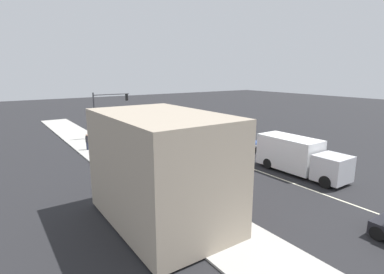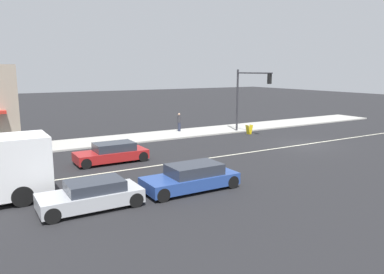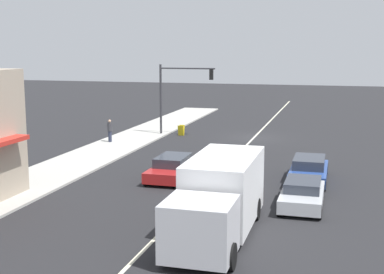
% 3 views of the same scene
% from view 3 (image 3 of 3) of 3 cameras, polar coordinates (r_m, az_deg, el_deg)
% --- Properties ---
extents(ground_plane, '(160.00, 160.00, 0.00)m').
position_cam_3_polar(ground_plane, '(25.48, 0.29, -6.53)').
color(ground_plane, '#232326').
extents(sidewalk_right, '(4.00, 73.00, 0.12)m').
position_cam_3_polar(sidewalk_right, '(28.67, -17.69, -5.05)').
color(sidewalk_right, '#B2AFA8').
rests_on(sidewalk_right, ground).
extents(lane_marking_center, '(0.16, 60.00, 0.01)m').
position_cam_3_polar(lane_marking_center, '(42.71, 6.64, -0.04)').
color(lane_marking_center, beige).
rests_on(lane_marking_center, ground).
extents(traffic_signal_main, '(4.59, 0.34, 5.60)m').
position_cam_3_polar(traffic_signal_main, '(42.90, -1.55, 5.31)').
color(traffic_signal_main, '#333338').
rests_on(traffic_signal_main, sidewalk_right).
extents(pedestrian, '(0.34, 0.34, 1.67)m').
position_cam_3_polar(pedestrian, '(40.07, -8.76, 0.72)').
color(pedestrian, '#282D42').
rests_on(pedestrian, sidewalk_right).
extents(warning_aframe_sign, '(0.45, 0.53, 0.84)m').
position_cam_3_polar(warning_aframe_sign, '(43.30, -1.16, 0.72)').
color(warning_aframe_sign, yellow).
rests_on(warning_aframe_sign, ground).
extents(delivery_truck, '(2.44, 7.50, 2.87)m').
position_cam_3_polar(delivery_truck, '(20.34, 2.94, -6.42)').
color(delivery_truck, silver).
rests_on(delivery_truck, ground).
extents(sedan_silver, '(1.83, 4.16, 1.18)m').
position_cam_3_polar(sedan_silver, '(24.60, 11.70, -5.94)').
color(sedan_silver, '#B7BABF').
rests_on(sedan_silver, ground).
extents(hatchback_red, '(1.85, 4.39, 1.23)m').
position_cam_3_polar(hatchback_red, '(29.11, -2.13, -3.30)').
color(hatchback_red, '#AD1E1E').
rests_on(hatchback_red, ground).
extents(coupe_blue, '(1.92, 4.59, 1.25)m').
position_cam_3_polar(coupe_blue, '(29.27, 12.35, -3.43)').
color(coupe_blue, '#284793').
rests_on(coupe_blue, ground).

